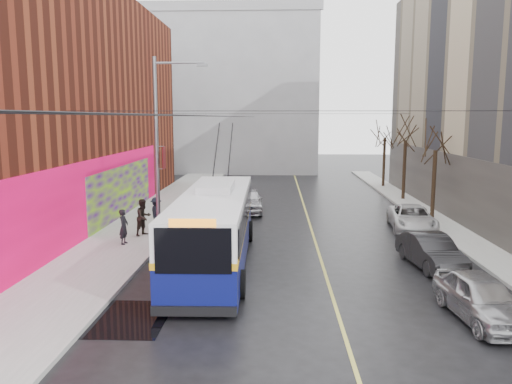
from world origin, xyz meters
The scene contains 21 objects.
ground centered at (0.00, 0.00, 0.00)m, with size 140.00×140.00×0.00m, color black.
sidewalk_left centered at (-8.00, 12.00, 0.07)m, with size 4.00×60.00×0.15m, color gray.
sidewalk_right centered at (9.00, 12.00, 0.07)m, with size 2.00×60.00×0.15m, color gray.
lane_line centered at (1.50, 14.00, 0.00)m, with size 0.12×50.00×0.01m, color #BFB74C.
building_left centered at (-15.99, 13.99, 6.99)m, with size 12.11×36.00×14.00m.
building_far centered at (-6.00, 44.99, 9.02)m, with size 20.50×12.10×18.00m.
streetlight_pole centered at (-6.14, 10.00, 4.85)m, with size 2.65×0.60×9.00m.
catenary_wires centered at (-2.54, 14.77, 6.25)m, with size 18.00×60.00×0.22m.
tree_near centered at (9.00, 16.00, 4.98)m, with size 3.20×3.20×6.40m.
tree_mid centered at (9.00, 23.00, 5.25)m, with size 3.20×3.20×6.68m.
tree_far centered at (9.00, 30.00, 5.14)m, with size 3.20×3.20×6.57m.
puddle centered at (-4.96, 0.36, 0.00)m, with size 2.30×3.02×0.01m, color black.
pigeons_flying centered at (-2.12, 9.78, 7.36)m, with size 3.89×1.51×1.69m.
trolleybus centered at (-3.04, 6.26, 1.63)m, with size 3.07×12.45×5.86m.
parked_car_a centered at (5.80, 0.71, 0.71)m, with size 1.67×4.15×1.42m, color #9C9CA1.
parked_car_b centered at (5.92, 6.11, 0.69)m, with size 1.46×4.18×1.38m, color black.
parked_car_c centered at (7.00, 13.12, 0.67)m, with size 2.23×4.84×1.34m, color #BBBCBE.
following_car centered at (-2.28, 17.93, 0.77)m, with size 1.83×4.55×1.55m, color #ADACB1.
pedestrian_a centered at (-7.71, 8.86, 0.99)m, with size 0.61×0.40×1.68m, color black.
pedestrian_b centered at (-7.24, 10.67, 1.09)m, with size 0.91×0.71×1.88m, color black.
pedestrian_c centered at (-7.04, 12.52, 0.99)m, with size 1.08×0.62×1.68m, color black.
Camera 1 is at (-0.48, -14.09, 6.15)m, focal length 35.00 mm.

